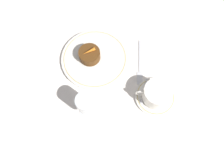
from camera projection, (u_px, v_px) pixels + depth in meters
The scene contains 9 objects.
ground_plane at pixel (94, 70), 0.83m from camera, with size 3.00×3.00×0.00m, color white.
dinner_plate at pixel (94, 58), 0.84m from camera, with size 0.26×0.26×0.01m.
saucer at pixel (155, 96), 0.79m from camera, with size 0.15×0.15×0.01m.
coffee_cup at pixel (157, 94), 0.75m from camera, with size 0.12×0.10×0.06m.
spoon at pixel (143, 94), 0.79m from camera, with size 0.03×0.10×0.00m.
wine_glass at pixel (86, 104), 0.70m from camera, with size 0.06×0.06×0.12m.
fork at pixel (140, 67), 0.84m from camera, with size 0.02×0.19×0.01m.
dessert_cake at pixel (90, 55), 0.82m from camera, with size 0.08×0.08×0.04m.
carrot_garnish at pixel (89, 51), 0.80m from camera, with size 0.05×0.04×0.01m.
Camera 1 is at (-0.08, 0.35, 0.76)m, focal length 35.00 mm.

